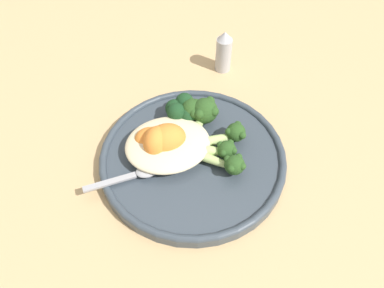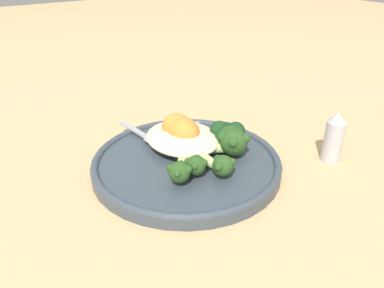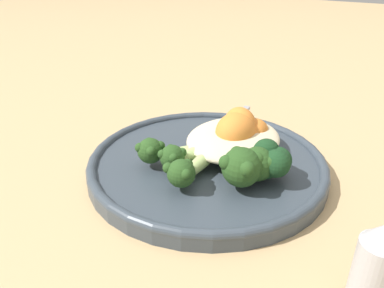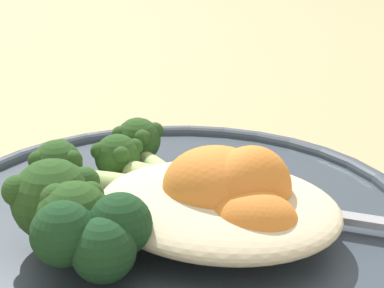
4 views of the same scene
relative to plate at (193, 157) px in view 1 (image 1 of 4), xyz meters
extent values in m
plane|color=tan|center=(0.01, 0.00, -0.01)|extent=(4.00, 4.00, 0.00)
cylinder|color=#38424C|center=(0.00, 0.00, 0.00)|extent=(0.28, 0.28, 0.02)
torus|color=#38424C|center=(0.00, 0.00, 0.00)|extent=(0.28, 0.28, 0.01)
ellipsoid|color=beige|center=(-0.03, 0.02, 0.02)|extent=(0.13, 0.11, 0.02)
ellipsoid|color=#ADC675|center=(0.01, -0.01, 0.02)|extent=(0.09, 0.08, 0.01)
sphere|color=#284C1E|center=(0.05, -0.05, 0.03)|extent=(0.03, 0.03, 0.03)
sphere|color=#284C1E|center=(0.06, -0.04, 0.03)|extent=(0.01, 0.01, 0.01)
sphere|color=#284C1E|center=(0.04, -0.04, 0.03)|extent=(0.01, 0.01, 0.01)
sphere|color=#284C1E|center=(0.04, -0.05, 0.03)|extent=(0.01, 0.01, 0.01)
sphere|color=#284C1E|center=(0.06, -0.05, 0.03)|extent=(0.01, 0.01, 0.01)
ellipsoid|color=#ADC675|center=(0.00, 0.00, 0.02)|extent=(0.10, 0.05, 0.02)
sphere|color=#284C1E|center=(0.05, -0.02, 0.02)|extent=(0.03, 0.03, 0.03)
sphere|color=#284C1E|center=(0.06, -0.01, 0.03)|extent=(0.01, 0.01, 0.01)
sphere|color=#284C1E|center=(0.04, -0.01, 0.03)|extent=(0.01, 0.01, 0.01)
sphere|color=#284C1E|center=(0.04, -0.03, 0.03)|extent=(0.01, 0.01, 0.01)
sphere|color=#284C1E|center=(0.06, -0.03, 0.03)|extent=(0.01, 0.01, 0.01)
ellipsoid|color=#ADC675|center=(0.02, 0.01, 0.02)|extent=(0.09, 0.02, 0.02)
sphere|color=#284C1E|center=(0.07, 0.01, 0.03)|extent=(0.03, 0.03, 0.03)
sphere|color=#284C1E|center=(0.08, 0.02, 0.03)|extent=(0.01, 0.01, 0.01)
sphere|color=#284C1E|center=(0.06, 0.01, 0.03)|extent=(0.01, 0.01, 0.01)
sphere|color=#284C1E|center=(0.08, 0.00, 0.03)|extent=(0.01, 0.01, 0.01)
ellipsoid|color=#ADC675|center=(0.00, 0.03, 0.02)|extent=(0.08, 0.08, 0.02)
sphere|color=#284C1E|center=(0.03, 0.06, 0.03)|extent=(0.04, 0.04, 0.04)
sphere|color=#284C1E|center=(0.05, 0.07, 0.04)|extent=(0.02, 0.02, 0.02)
sphere|color=#284C1E|center=(0.02, 0.07, 0.04)|extent=(0.02, 0.02, 0.02)
sphere|color=#284C1E|center=(0.02, 0.05, 0.04)|extent=(0.02, 0.02, 0.02)
sphere|color=#284C1E|center=(0.05, 0.05, 0.04)|extent=(0.02, 0.02, 0.02)
ellipsoid|color=#ADC675|center=(0.00, 0.03, 0.02)|extent=(0.05, 0.08, 0.02)
sphere|color=#284C1E|center=(0.02, 0.07, 0.03)|extent=(0.04, 0.04, 0.04)
sphere|color=#284C1E|center=(0.02, 0.08, 0.04)|extent=(0.01, 0.01, 0.01)
sphere|color=#284C1E|center=(0.02, 0.06, 0.04)|extent=(0.01, 0.01, 0.01)
ellipsoid|color=orange|center=(-0.04, 0.02, 0.03)|extent=(0.06, 0.05, 0.05)
ellipsoid|color=orange|center=(-0.05, 0.01, 0.03)|extent=(0.06, 0.06, 0.05)
ellipsoid|color=orange|center=(-0.06, 0.03, 0.03)|extent=(0.05, 0.04, 0.03)
sphere|color=#193D1E|center=(0.01, 0.08, 0.03)|extent=(0.03, 0.03, 0.03)
sphere|color=#193D1E|center=(0.00, 0.09, 0.03)|extent=(0.03, 0.03, 0.03)
sphere|color=#193D1E|center=(-0.01, 0.08, 0.03)|extent=(0.03, 0.03, 0.03)
sphere|color=#193D1E|center=(-0.01, 0.07, 0.03)|extent=(0.03, 0.03, 0.03)
sphere|color=#193D1E|center=(0.00, 0.06, 0.03)|extent=(0.03, 0.03, 0.03)
cube|color=#A3A3A8|center=(-0.13, -0.02, 0.01)|extent=(0.08, 0.02, 0.00)
ellipsoid|color=#A3A3A8|center=(-0.07, -0.02, 0.02)|extent=(0.04, 0.03, 0.01)
cylinder|color=#B2B2B7|center=(0.11, 0.20, 0.02)|extent=(0.03, 0.03, 0.07)
cone|color=#B2B2B7|center=(0.11, 0.20, 0.06)|extent=(0.03, 0.03, 0.02)
camera|label=1|loc=(-0.08, -0.33, 0.46)|focal=35.00mm
camera|label=2|loc=(0.40, -0.27, 0.29)|focal=35.00mm
camera|label=3|loc=(0.34, 0.20, 0.23)|focal=35.00mm
camera|label=4|loc=(-0.16, 0.29, 0.17)|focal=60.00mm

